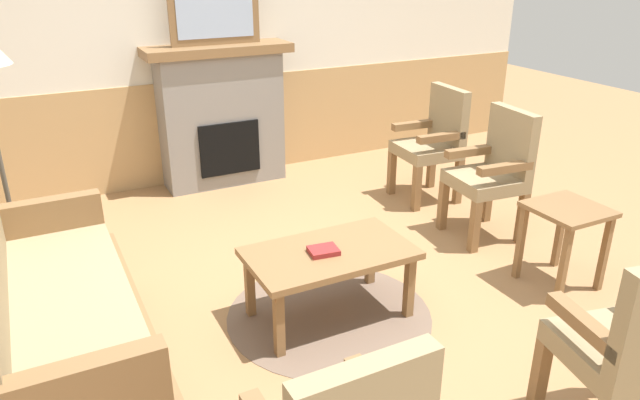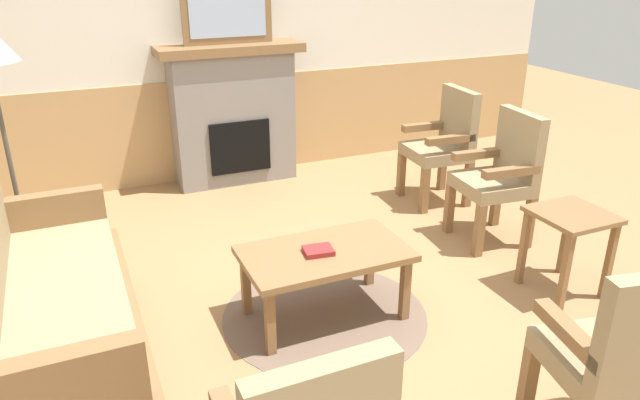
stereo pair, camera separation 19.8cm
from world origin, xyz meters
TOP-DOWN VIEW (x-y plane):
  - ground_plane at (0.00, 0.00)m, footprint 14.00×14.00m
  - wall_back at (0.00, 2.60)m, footprint 7.20×0.14m
  - fireplace at (0.00, 2.35)m, footprint 1.30×0.44m
  - framed_picture at (0.00, 2.35)m, footprint 0.80×0.04m
  - couch at (-1.63, -0.03)m, footprint 0.70×1.80m
  - coffee_table at (-0.17, -0.11)m, footprint 0.96×0.56m
  - round_rug at (-0.17, -0.11)m, footprint 1.24×1.24m
  - book_on_table at (-0.22, -0.13)m, footprint 0.18×0.15m
  - armchair_near_fireplace at (1.45, 0.32)m, footprint 0.52×0.52m
  - armchair_by_window_left at (1.51, 1.14)m, footprint 0.51×0.51m
  - armchair_front_center at (0.48, -1.59)m, footprint 0.57×0.57m
  - side_table at (1.35, -0.46)m, footprint 0.44×0.44m

SIDE VIEW (x-z plane):
  - ground_plane at x=0.00m, z-range 0.00..0.00m
  - round_rug at x=-0.17m, z-range 0.00..0.01m
  - coffee_table at x=-0.17m, z-range 0.17..0.61m
  - couch at x=-1.63m, z-range -0.09..0.89m
  - side_table at x=1.35m, z-range 0.16..0.71m
  - book_on_table at x=-0.22m, z-range 0.44..0.47m
  - armchair_near_fireplace at x=1.45m, z-range 0.05..1.03m
  - armchair_by_window_left at x=1.51m, z-range 0.05..1.03m
  - armchair_front_center at x=0.48m, z-range 0.05..1.03m
  - fireplace at x=0.00m, z-range 0.01..1.29m
  - wall_back at x=0.00m, z-range -0.04..2.66m
  - framed_picture at x=0.00m, z-range 1.28..1.84m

